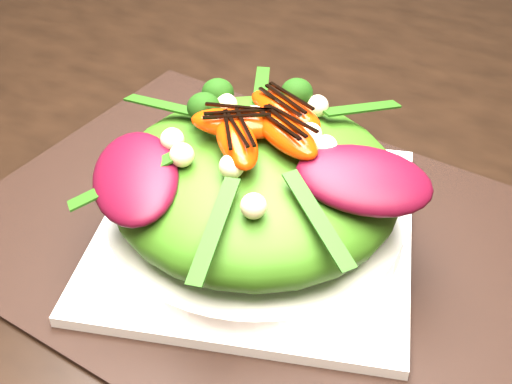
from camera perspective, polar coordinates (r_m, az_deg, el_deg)
The scene contains 10 objects.
dining_table at distance 0.76m, azimuth -11.99°, elevation 7.12°, with size 1.60×0.90×0.75m, color black.
placemat at distance 0.54m, azimuth -0.00°, elevation -3.51°, with size 0.44×0.34×0.00m, color black.
plate_base at distance 0.54m, azimuth -0.00°, elevation -3.01°, with size 0.24×0.24×0.01m, color silver.
salad_bowl at distance 0.53m, azimuth -0.00°, elevation -1.97°, with size 0.23×0.23×0.02m, color white.
lettuce_mound at distance 0.51m, azimuth -0.00°, elevation 0.85°, with size 0.22×0.22×0.07m, color #366613.
radicchio_leaf at distance 0.46m, azimuth 9.02°, elevation 1.01°, with size 0.09×0.06×0.02m, color #430716.
orange_segment at distance 0.50m, azimuth 1.67°, elevation 6.56°, with size 0.07×0.03×0.02m, color red.
broccoli_floret at distance 0.53m, azimuth -3.47°, elevation 8.57°, with size 0.03×0.03×0.03m, color black.
macadamia_nut at distance 0.45m, azimuth -0.78°, elevation 1.72°, with size 0.02×0.02×0.02m, color #C0AF87.
balsamic_drizzle at distance 0.50m, azimuth 1.69°, elevation 7.48°, with size 0.05×0.00×0.00m, color black.
Camera 1 is at (0.45, -0.47, 1.12)m, focal length 48.00 mm.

